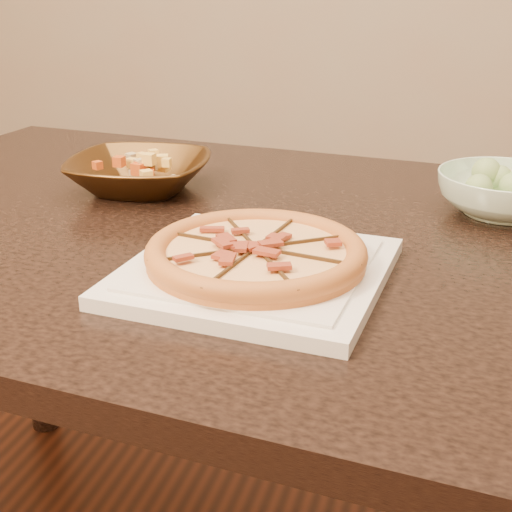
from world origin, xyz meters
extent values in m
cube|color=black|center=(-0.03, -0.04, 0.73)|extent=(1.53, 1.06, 0.04)
cylinder|color=black|center=(-0.68, 0.34, 0.35)|extent=(0.07, 0.07, 0.71)
cube|color=white|center=(0.06, -0.22, 0.76)|extent=(0.32, 0.32, 0.02)
cube|color=white|center=(0.06, -0.22, 0.77)|extent=(0.28, 0.28, 0.00)
cylinder|color=#BF5521|center=(0.06, -0.22, 0.78)|extent=(0.26, 0.26, 0.01)
torus|color=#BF5521|center=(0.06, -0.22, 0.79)|extent=(0.27, 0.27, 0.03)
cylinder|color=#EBD28C|center=(0.06, -0.22, 0.79)|extent=(0.22, 0.22, 0.01)
cube|color=#33200D|center=(0.06, -0.22, 0.79)|extent=(0.04, 0.26, 0.01)
cube|color=#33200D|center=(0.06, -0.22, 0.79)|extent=(0.16, 0.22, 0.01)
cube|color=#33200D|center=(0.06, -0.22, 0.79)|extent=(0.26, 0.04, 0.01)
cube|color=#33200D|center=(0.06, -0.22, 0.79)|extent=(0.22, 0.16, 0.01)
cube|color=brown|center=(0.08, -0.23, 0.79)|extent=(0.03, 0.02, 0.00)
cube|color=brown|center=(0.10, -0.22, 0.79)|extent=(0.03, 0.02, 0.00)
cube|color=brown|center=(0.12, -0.19, 0.79)|extent=(0.03, 0.02, 0.00)
cube|color=brown|center=(0.07, -0.20, 0.79)|extent=(0.03, 0.03, 0.00)
cube|color=brown|center=(0.07, -0.18, 0.79)|extent=(0.02, 0.03, 0.00)
cube|color=brown|center=(0.06, -0.15, 0.79)|extent=(0.01, 0.02, 0.00)
cube|color=brown|center=(0.04, -0.19, 0.79)|extent=(0.02, 0.03, 0.00)
cube|color=brown|center=(0.02, -0.18, 0.79)|extent=(0.03, 0.03, 0.00)
cube|color=brown|center=(-0.02, -0.18, 0.79)|extent=(0.03, 0.02, 0.00)
cube|color=brown|center=(0.02, -0.22, 0.79)|extent=(0.03, 0.02, 0.00)
cube|color=brown|center=(-0.01, -0.24, 0.79)|extent=(0.03, 0.02, 0.00)
cube|color=brown|center=(0.04, -0.24, 0.79)|extent=(0.03, 0.02, 0.00)
cube|color=brown|center=(0.03, -0.26, 0.79)|extent=(0.03, 0.03, 0.00)
cube|color=brown|center=(0.03, -0.29, 0.79)|extent=(0.02, 0.03, 0.00)
cube|color=brown|center=(0.06, -0.26, 0.79)|extent=(0.01, 0.02, 0.00)
cube|color=brown|center=(0.08, -0.28, 0.79)|extent=(0.02, 0.03, 0.00)
cube|color=brown|center=(0.11, -0.29, 0.79)|extent=(0.03, 0.03, 0.00)
cube|color=brown|center=(0.09, -0.24, 0.79)|extent=(0.03, 0.02, 0.00)
imported|color=#533517|center=(-0.24, 0.08, 0.78)|extent=(0.26, 0.26, 0.06)
cube|color=tan|center=(-0.24, 0.08, 0.82)|extent=(0.03, 0.03, 0.03)
cube|color=#BE4916|center=(-0.22, 0.08, 0.82)|extent=(0.03, 0.03, 0.03)
cube|color=#FCC352|center=(-0.21, 0.09, 0.82)|extent=(0.03, 0.03, 0.03)
cube|color=tan|center=(-0.20, 0.11, 0.82)|extent=(0.03, 0.03, 0.03)
cube|color=#BE4916|center=(-0.23, 0.08, 0.82)|extent=(0.03, 0.03, 0.03)
cube|color=#FCC352|center=(-0.23, 0.10, 0.82)|extent=(0.03, 0.03, 0.03)
cube|color=tan|center=(-0.24, 0.12, 0.82)|extent=(0.03, 0.03, 0.03)
cube|color=#BE4916|center=(-0.24, 0.08, 0.82)|extent=(0.03, 0.03, 0.03)
cube|color=#FCC352|center=(-0.25, 0.09, 0.82)|extent=(0.03, 0.03, 0.03)
cube|color=tan|center=(-0.26, 0.10, 0.82)|extent=(0.03, 0.03, 0.03)
cube|color=#BE4916|center=(-0.28, 0.10, 0.82)|extent=(0.03, 0.03, 0.03)
cube|color=#FCC352|center=(-0.25, 0.08, 0.82)|extent=(0.03, 0.03, 0.03)
cube|color=tan|center=(-0.26, 0.08, 0.82)|extent=(0.03, 0.03, 0.03)
cube|color=#BE4916|center=(-0.28, 0.07, 0.82)|extent=(0.03, 0.03, 0.03)
cube|color=#FCC352|center=(-0.24, 0.07, 0.82)|extent=(0.03, 0.03, 0.03)
cube|color=tan|center=(-0.25, 0.06, 0.82)|extent=(0.03, 0.03, 0.03)
cube|color=#BE4916|center=(-0.25, 0.05, 0.82)|extent=(0.03, 0.03, 0.03)
cube|color=#FCC352|center=(-0.25, 0.03, 0.82)|extent=(0.03, 0.03, 0.03)
cube|color=tan|center=(-0.24, 0.06, 0.82)|extent=(0.03, 0.03, 0.03)
cube|color=#BE4916|center=(-0.23, 0.05, 0.82)|extent=(0.03, 0.03, 0.03)
cube|color=#FCC352|center=(-0.22, 0.04, 0.82)|extent=(0.03, 0.03, 0.03)
cube|color=tan|center=(-0.23, 0.07, 0.82)|extent=(0.03, 0.03, 0.03)
cube|color=#BE4916|center=(-0.22, 0.07, 0.82)|extent=(0.03, 0.03, 0.03)
cube|color=#FCC352|center=(-0.20, 0.07, 0.82)|extent=(0.03, 0.03, 0.03)
imported|color=silver|center=(0.35, 0.12, 0.78)|extent=(0.23, 0.23, 0.06)
sphere|color=#97B479|center=(0.35, 0.12, 0.83)|extent=(0.04, 0.04, 0.04)
sphere|color=#97B479|center=(0.35, 0.13, 0.83)|extent=(0.04, 0.04, 0.04)
sphere|color=#97B479|center=(0.35, 0.15, 0.83)|extent=(0.04, 0.04, 0.04)
sphere|color=#97B479|center=(0.35, 0.12, 0.83)|extent=(0.04, 0.04, 0.04)
sphere|color=#97B479|center=(0.33, 0.13, 0.83)|extent=(0.04, 0.04, 0.04)
sphere|color=#97B479|center=(0.31, 0.13, 0.83)|extent=(0.04, 0.04, 0.04)
sphere|color=#97B479|center=(0.34, 0.12, 0.83)|extent=(0.04, 0.04, 0.04)
sphere|color=#97B479|center=(0.33, 0.10, 0.83)|extent=(0.04, 0.04, 0.04)
sphere|color=#97B479|center=(0.35, 0.12, 0.83)|extent=(0.04, 0.04, 0.04)
sphere|color=#97B479|center=(0.35, 0.10, 0.83)|extent=(0.04, 0.04, 0.04)
cube|color=#F25726|center=(0.34, 0.15, 0.82)|extent=(0.02, 0.02, 0.01)
cube|color=#F25726|center=(0.32, 0.12, 0.82)|extent=(0.02, 0.02, 0.01)
cube|color=#F25726|center=(0.34, 0.09, 0.82)|extent=(0.02, 0.02, 0.01)
camera|label=1|loc=(0.28, -0.99, 1.10)|focal=50.00mm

